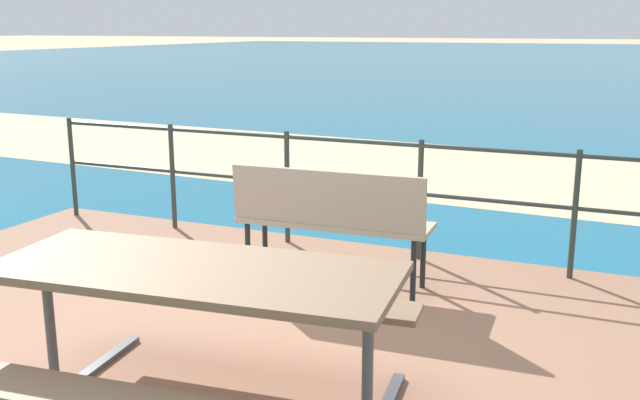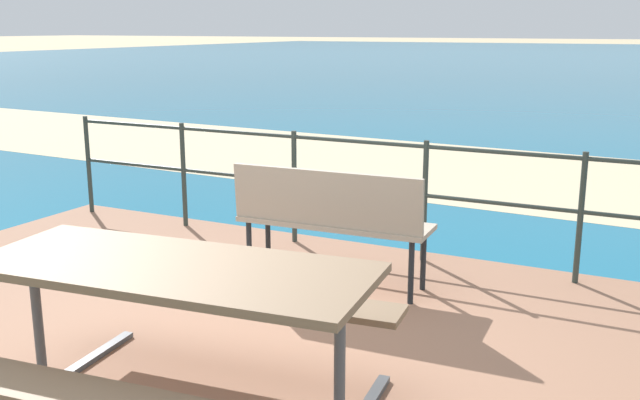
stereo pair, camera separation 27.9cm
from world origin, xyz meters
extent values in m
plane|color=tan|center=(0.00, 0.00, 0.00)|extent=(240.00, 240.00, 0.00)
cube|color=#996B51|center=(0.00, 0.00, 0.03)|extent=(6.40, 5.20, 0.06)
cube|color=#196B8E|center=(0.00, 40.00, 0.01)|extent=(90.00, 90.00, 0.01)
cube|color=beige|center=(0.00, 6.47, 0.01)|extent=(54.13, 6.68, 0.01)
cube|color=#7A6047|center=(0.35, -0.50, 0.83)|extent=(1.93, 0.94, 0.04)
cube|color=#7A6047|center=(0.41, -1.11, 0.49)|extent=(1.87, 0.45, 0.04)
cube|color=#7A6047|center=(0.29, 0.10, 0.49)|extent=(1.87, 0.45, 0.04)
cylinder|color=#4C5156|center=(-0.45, -0.59, 0.45)|extent=(0.05, 0.05, 0.77)
cube|color=#4C5156|center=(-0.45, -0.59, 0.07)|extent=(0.21, 1.48, 0.03)
cylinder|color=#4C5156|center=(1.15, -0.42, 0.45)|extent=(0.05, 0.05, 0.77)
cube|color=tan|center=(0.19, 1.56, 0.53)|extent=(1.43, 0.47, 0.04)
cube|color=tan|center=(0.20, 1.38, 0.74)|extent=(1.41, 0.13, 0.40)
cylinder|color=#1E2328|center=(0.81, 1.74, 0.29)|extent=(0.04, 0.04, 0.47)
cylinder|color=#1E2328|center=(0.82, 1.44, 0.29)|extent=(0.04, 0.04, 0.47)
cylinder|color=#1E2328|center=(-0.44, 1.67, 0.29)|extent=(0.04, 0.04, 0.47)
cylinder|color=#1E2328|center=(-0.43, 1.38, 0.29)|extent=(0.04, 0.04, 0.47)
cylinder|color=#2D3833|center=(-2.95, 2.38, 0.55)|extent=(0.04, 0.04, 0.98)
cylinder|color=#2D3833|center=(-1.77, 2.38, 0.55)|extent=(0.04, 0.04, 0.98)
cylinder|color=#2D3833|center=(-0.59, 2.38, 0.55)|extent=(0.04, 0.04, 0.98)
cylinder|color=#2D3833|center=(0.59, 2.38, 0.55)|extent=(0.04, 0.04, 0.98)
cylinder|color=#2D3833|center=(1.77, 2.38, 0.55)|extent=(0.04, 0.04, 0.98)
cylinder|color=#2D3833|center=(0.00, 2.38, 0.99)|extent=(5.90, 0.03, 0.03)
cylinder|color=#2D3833|center=(0.00, 2.38, 0.60)|extent=(5.90, 0.03, 0.03)
camera|label=1|loc=(2.11, -3.14, 1.90)|focal=40.85mm
camera|label=2|loc=(2.36, -3.02, 1.90)|focal=40.85mm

